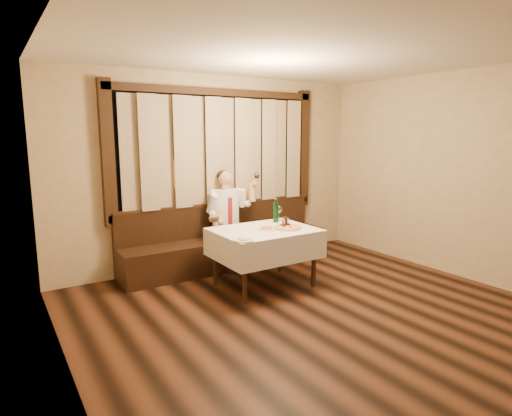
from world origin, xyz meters
TOP-DOWN VIEW (x-y plane):
  - room at (-0.00, 0.97)m, footprint 5.01×6.01m
  - banquette at (0.00, 2.72)m, footprint 3.20×0.61m
  - dining_table at (0.00, 1.70)m, footprint 1.27×0.97m
  - pizza at (0.25, 1.55)m, footprint 0.37×0.37m
  - pasta_red at (0.01, 1.66)m, footprint 0.24×0.24m
  - pasta_cream at (-0.53, 1.33)m, footprint 0.23×0.23m
  - green_bottle at (0.36, 1.97)m, footprint 0.07×0.07m
  - table_wine_glass at (0.46, 2.03)m, footprint 0.08×0.08m
  - cruet_caddy at (0.30, 1.66)m, footprint 0.13×0.08m
  - seated_man at (-0.01, 2.63)m, footprint 0.80×0.59m

SIDE VIEW (x-z plane):
  - banquette at x=0.00m, z-range -0.16..0.78m
  - dining_table at x=0.00m, z-range 0.27..1.03m
  - pizza at x=0.25m, z-range 0.75..0.79m
  - pasta_cream at x=-0.53m, z-range 0.75..0.83m
  - pasta_red at x=0.01m, z-range 0.75..0.83m
  - cruet_caddy at x=0.30m, z-range 0.74..0.87m
  - seated_man at x=-0.01m, z-range 0.11..1.55m
  - green_bottle at x=0.36m, z-range 0.73..1.06m
  - table_wine_glass at x=0.46m, z-range 0.80..1.01m
  - room at x=0.00m, z-range 0.09..2.91m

